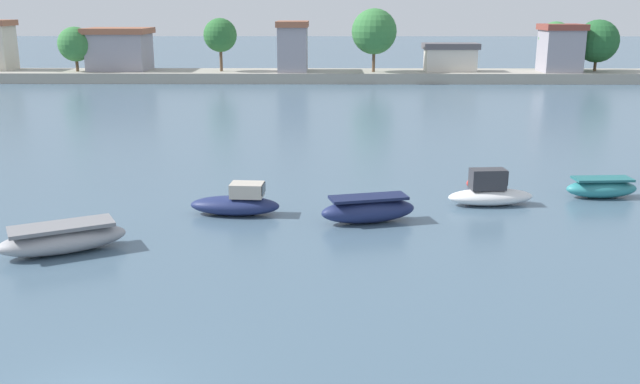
% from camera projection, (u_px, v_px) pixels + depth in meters
% --- Properties ---
extents(moored_boat_2, '(4.87, 3.62, 1.09)m').
position_uv_depth(moored_boat_2, '(63.00, 239.00, 25.92)').
color(moored_boat_2, '#9E9EA3').
rests_on(moored_boat_2, ground).
extents(moored_boat_3, '(4.05, 1.69, 1.45)m').
position_uv_depth(moored_boat_3, '(237.00, 203.00, 30.59)').
color(moored_boat_3, navy).
rests_on(moored_boat_3, ground).
extents(moored_boat_4, '(4.30, 2.28, 1.15)m').
position_uv_depth(moored_boat_4, '(368.00, 210.00, 29.49)').
color(moored_boat_4, navy).
rests_on(moored_boat_4, ground).
extents(moored_boat_5, '(4.08, 1.77, 1.70)m').
position_uv_depth(moored_boat_5, '(490.00, 193.00, 32.10)').
color(moored_boat_5, white).
rests_on(moored_boat_5, ground).
extents(moored_boat_6, '(3.49, 1.47, 0.97)m').
position_uv_depth(moored_boat_6, '(602.00, 188.00, 33.35)').
color(moored_boat_6, teal).
rests_on(moored_boat_6, ground).
extents(mooring_buoy_0, '(0.39, 0.39, 0.39)m').
position_uv_depth(mooring_buoy_0, '(470.00, 183.00, 35.35)').
color(mooring_buoy_0, red).
rests_on(mooring_buoy_0, ground).
extents(distant_shoreline, '(96.72, 8.27, 8.64)m').
position_uv_depth(distant_shoreline, '(290.00, 57.00, 84.40)').
color(distant_shoreline, '#9E998C').
rests_on(distant_shoreline, ground).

